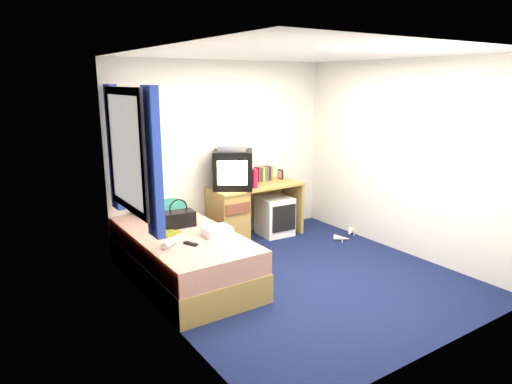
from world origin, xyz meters
TOP-DOWN VIEW (x-y plane):
  - ground at (0.00, 0.00)m, footprint 3.40×3.40m
  - room_shell at (0.00, 0.00)m, footprint 3.40×3.40m
  - bed at (-1.10, 0.70)m, footprint 1.01×2.00m
  - pillow at (-1.00, 1.58)m, footprint 0.64×0.49m
  - desk at (0.06, 1.44)m, footprint 1.30×0.55m
  - storage_cube at (0.63, 1.38)m, footprint 0.46×0.46m
  - crt_tv at (-0.01, 1.44)m, footprint 0.68×0.67m
  - vcr at (-0.01, 1.44)m, footprint 0.46×0.45m
  - book_row at (0.59, 1.60)m, footprint 0.24×0.13m
  - picture_frame at (0.86, 1.55)m, footprint 0.03×0.12m
  - pink_water_bottle at (0.23, 1.28)m, footprint 0.09×0.09m
  - aerosol_can at (0.16, 1.49)m, footprint 0.07×0.07m
  - handbag at (-1.03, 0.92)m, footprint 0.36×0.22m
  - towel at (-0.82, 0.41)m, footprint 0.29×0.25m
  - magazine at (-1.26, 0.79)m, footprint 0.31×0.34m
  - water_bottle at (-1.38, 0.38)m, footprint 0.20×0.18m
  - colour_swatch_fan at (-1.05, 0.26)m, footprint 0.22×0.07m
  - remote_control at (-1.18, 0.31)m, footprint 0.11×0.17m
  - window_assembly at (-1.55, 0.90)m, footprint 0.11×1.42m
  - white_heels at (1.36, 0.68)m, footprint 0.48×0.33m

SIDE VIEW (x-z plane):
  - ground at x=0.00m, z-range 0.00..0.00m
  - white_heels at x=1.36m, z-range -0.01..0.09m
  - bed at x=-1.10m, z-range 0.00..0.54m
  - storage_cube at x=0.63m, z-range 0.00..0.54m
  - desk at x=0.06m, z-range 0.03..0.78m
  - colour_swatch_fan at x=-1.05m, z-range 0.54..0.55m
  - magazine at x=-1.26m, z-range 0.54..0.55m
  - remote_control at x=-1.18m, z-range 0.54..0.56m
  - water_bottle at x=-1.38m, z-range 0.54..0.61m
  - towel at x=-0.82m, z-range 0.54..0.63m
  - pillow at x=-1.00m, z-range 0.54..0.66m
  - handbag at x=-1.03m, z-range 0.47..0.79m
  - picture_frame at x=0.86m, z-range 0.75..0.89m
  - aerosol_can at x=0.16m, z-range 0.75..0.94m
  - book_row at x=0.59m, z-range 0.75..0.95m
  - pink_water_bottle at x=0.23m, z-range 0.75..0.98m
  - crt_tv at x=-0.01m, z-range 0.75..1.25m
  - vcr at x=-0.01m, z-range 1.25..1.33m
  - window_assembly at x=-1.55m, z-range 0.72..2.12m
  - room_shell at x=0.00m, z-range -0.25..3.15m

